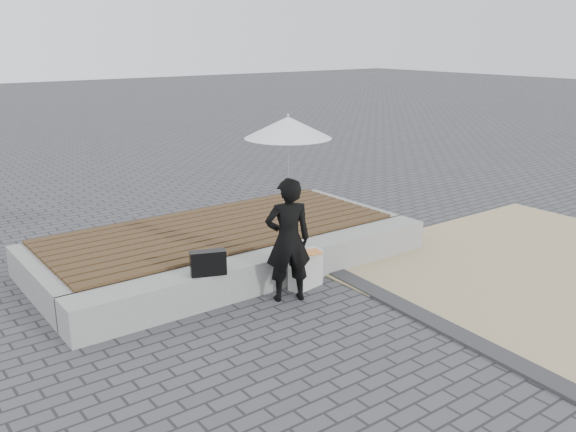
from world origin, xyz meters
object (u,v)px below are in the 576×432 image
object	(u,v)px
woman	(288,240)
handbag	(208,263)
parasol	(288,127)
canvas_tote	(306,270)
seating_ledge	(270,269)

from	to	relation	value
woman	handbag	size ratio (longest dim) A/B	3.68
parasol	canvas_tote	xyz separation A→B (m)	(0.38, 0.15, -1.76)
seating_ledge	handbag	size ratio (longest dim) A/B	12.82
parasol	canvas_tote	size ratio (longest dim) A/B	2.64
handbag	seating_ledge	bearing A→B (deg)	31.16
parasol	handbag	size ratio (longest dim) A/B	3.09
seating_ledge	parasol	xyz separation A→B (m)	(-0.09, -0.49, 1.79)
handbag	parasol	bearing A→B (deg)	0.32
woman	seating_ledge	bearing A→B (deg)	-77.72
canvas_tote	woman	bearing A→B (deg)	-168.14
seating_ledge	woman	xyz separation A→B (m)	(-0.09, -0.49, 0.52)
parasol	woman	bearing A→B (deg)	0.00
parasol	canvas_tote	bearing A→B (deg)	21.87
woman	canvas_tote	bearing A→B (deg)	-135.21
seating_ledge	canvas_tote	xyz separation A→B (m)	(0.29, -0.34, 0.03)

